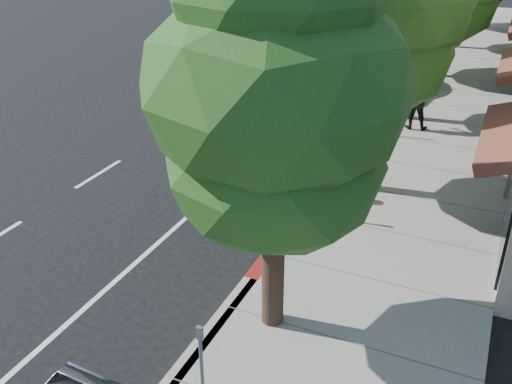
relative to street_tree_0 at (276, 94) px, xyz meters
The scene contains 12 objects.
ground 4.96m from the street_tree_0, 114.23° to the left, with size 120.00×120.00×0.00m, color black.
sidewalk 11.00m from the street_tree_0, 82.03° to the left, with size 4.60×56.00×0.15m, color gray.
curb 10.95m from the street_tree_0, 95.14° to the left, with size 0.30×56.00×0.15m, color #9E998E.
curb_red_segment 5.38m from the street_tree_0, 106.70° to the left, with size 0.32×4.00×0.15m, color maroon.
street_tree_0 is the anchor object (origin of this frame).
cyclist 6.31m from the street_tree_0, 105.47° to the left, with size 0.62×0.41×1.71m, color silver.
bicycle 5.61m from the street_tree_0, 132.89° to the left, with size 0.63×1.82×0.95m, color navy.
silver_suv 8.81m from the street_tree_0, 110.01° to the left, with size 2.41×5.23×1.45m, color #B3B4B9.
dark_sedan 15.73m from the street_tree_0, 95.25° to the left, with size 1.62×4.66×1.53m, color black.
white_pickup 21.46m from the street_tree_0, 97.78° to the left, with size 2.45×6.03×1.75m, color silver.
dark_suv_far 27.43m from the street_tree_0, 94.05° to the left, with size 1.96×4.87×1.66m, color black.
pedestrian 11.57m from the street_tree_0, 87.39° to the left, with size 0.95×0.74×1.96m, color black.
Camera 1 is at (4.01, -9.64, 7.04)m, focal length 40.00 mm.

